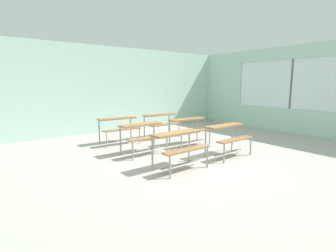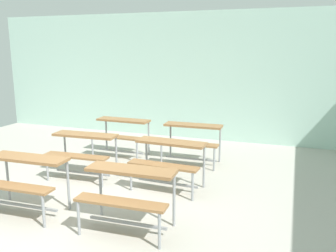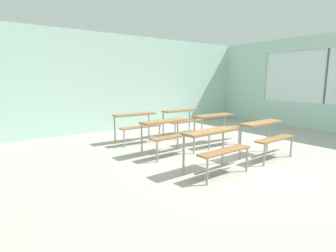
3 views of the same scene
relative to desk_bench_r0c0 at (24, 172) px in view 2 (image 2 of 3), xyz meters
name	(u,v)px [view 2 (image 2 of 3)]	position (x,y,z in m)	size (l,w,h in m)	color
ground	(75,212)	(0.59, 0.24, -0.59)	(10.00, 9.00, 0.05)	#ADA89E
wall_back	(179,76)	(0.59, 4.74, 0.94)	(10.00, 0.12, 3.00)	silver
desk_bench_r0c0	(24,172)	(0.00, 0.00, 0.00)	(1.12, 0.63, 0.74)	olive
desk_bench_r0c1	(128,186)	(1.50, 0.03, 0.00)	(1.12, 0.63, 0.74)	olive
desk_bench_r1c0	(82,146)	(0.00, 1.39, 0.00)	(1.13, 0.64, 0.74)	olive
desk_bench_r1c1	(168,154)	(1.52, 1.43, 0.00)	(1.13, 0.65, 0.74)	olive
desk_bench_r2c0	(121,129)	(0.01, 2.77, 0.00)	(1.12, 0.62, 0.74)	olive
desk_bench_r2c1	(192,135)	(1.50, 2.76, 0.00)	(1.11, 0.62, 0.74)	olive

